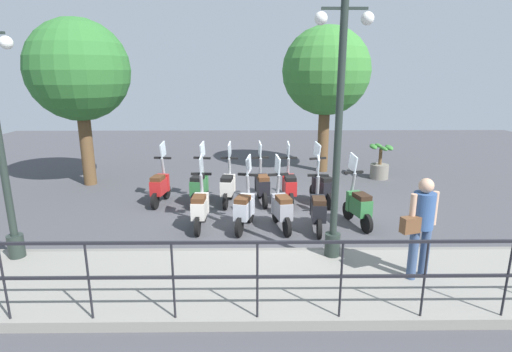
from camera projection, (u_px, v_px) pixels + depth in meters
name	position (u px, v px, depth m)	size (l,w,h in m)	color
ground_plane	(277.00, 215.00, 9.30)	(28.00, 28.00, 0.00)	#424247
promenade_walkway	(290.00, 281.00, 6.23)	(2.20, 20.00, 0.15)	gray
fence_railing	(300.00, 265.00, 5.02)	(0.04, 16.03, 1.07)	black
lamp_post_near	(338.00, 145.00, 6.46)	(0.26, 0.90, 4.38)	#232D28
lamp_post_far	(1.00, 156.00, 6.44)	(0.26, 0.90, 4.03)	#232D28
pedestrian_with_bag	(421.00, 221.00, 5.96)	(0.44, 0.62, 1.59)	#384C70
tree_large	(79.00, 71.00, 11.08)	(2.81, 2.81, 4.70)	brown
tree_distant	(326.00, 72.00, 12.68)	(2.80, 2.80, 4.68)	brown
potted_palm	(380.00, 165.00, 12.43)	(1.06, 0.66, 1.05)	slate
scooter_near_0	(358.00, 204.00, 8.57)	(1.21, 0.51, 1.54)	black
scooter_near_1	(318.00, 209.00, 8.30)	(1.23, 0.44, 1.54)	black
scooter_near_2	(281.00, 207.00, 8.38)	(1.22, 0.50, 1.54)	black
scooter_near_3	(245.00, 208.00, 8.37)	(1.21, 0.52, 1.54)	black
scooter_near_4	(200.00, 207.00, 8.42)	(1.23, 0.44, 1.54)	black
scooter_far_0	(322.00, 186.00, 9.97)	(1.20, 0.54, 1.54)	black
scooter_far_1	(289.00, 185.00, 10.01)	(1.23, 0.44, 1.54)	black
scooter_far_2	(262.00, 185.00, 10.05)	(1.23, 0.45, 1.54)	black
scooter_far_3	(228.00, 186.00, 9.98)	(1.23, 0.44, 1.54)	black
scooter_far_4	(200.00, 185.00, 10.01)	(1.22, 0.48, 1.54)	black
scooter_far_5	(160.00, 185.00, 10.01)	(1.23, 0.45, 1.54)	black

